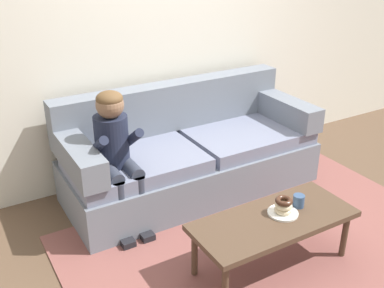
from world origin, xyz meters
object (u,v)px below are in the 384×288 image
person_child (116,148)px  mug (299,201)px  couch (189,155)px  toy_controller (284,206)px  coffee_table (274,223)px  donut (283,210)px

person_child → mug: (0.94, -1.00, -0.23)m
couch → toy_controller: couch is taller
coffee_table → donut: size_ratio=9.55×
coffee_table → donut: 0.11m
mug → donut: bearing=-173.9°
couch → toy_controller: 0.94m
couch → donut: size_ratio=18.57×
couch → toy_controller: (0.53, -0.71, -0.31)m
toy_controller → mug: bearing=-118.7°
person_child → donut: person_child is taller
coffee_table → mug: (0.24, 0.03, 0.09)m
coffee_table → person_child: bearing=124.5°
coffee_table → toy_controller: (0.58, 0.52, -0.33)m
coffee_table → donut: (0.08, 0.01, 0.07)m
coffee_table → person_child: person_child is taller
couch → donut: couch is taller
person_child → donut: 1.31m
donut → mug: (0.15, 0.02, 0.01)m
couch → person_child: 0.85m
couch → person_child: (-0.75, -0.21, 0.33)m
person_child → toy_controller: size_ratio=4.87×
person_child → coffee_table: bearing=-55.5°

